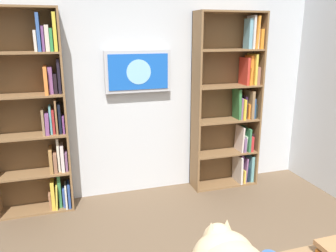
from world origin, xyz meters
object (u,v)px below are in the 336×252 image
at_px(bookshelf_left, 234,104).
at_px(desk_book_stack, 336,249).
at_px(bookshelf_right, 37,118).
at_px(wall_mounted_tv, 138,72).

bearing_deg(bookshelf_left, desk_book_stack, 74.96).
height_order(bookshelf_left, bookshelf_right, bookshelf_right).
xyz_separation_m(bookshelf_left, desk_book_stack, (0.64, 2.40, -0.27)).
height_order(bookshelf_left, desk_book_stack, bookshelf_left).
bearing_deg(bookshelf_right, desk_book_stack, 123.63).
bearing_deg(wall_mounted_tv, desk_book_stack, 101.58).
distance_m(bookshelf_left, desk_book_stack, 2.50).
height_order(bookshelf_right, desk_book_stack, bookshelf_right).
relative_size(bookshelf_right, wall_mounted_tv, 2.86).
bearing_deg(wall_mounted_tv, bookshelf_left, 175.81).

